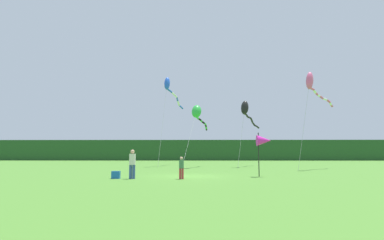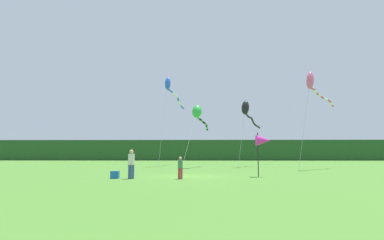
{
  "view_description": "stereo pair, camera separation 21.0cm",
  "coord_description": "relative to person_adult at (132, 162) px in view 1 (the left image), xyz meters",
  "views": [
    {
      "loc": [
        0.45,
        -20.53,
        1.48
      ],
      "look_at": [
        0.0,
        6.0,
        4.25
      ],
      "focal_mm": 29.64,
      "sensor_mm": 36.0,
      "label": 1
    },
    {
      "loc": [
        0.66,
        -20.53,
        1.48
      ],
      "look_at": [
        0.0,
        6.0,
        4.25
      ],
      "focal_mm": 29.64,
      "sensor_mm": 36.0,
      "label": 2
    }
  ],
  "objects": [
    {
      "name": "cooler_box",
      "position": [
        -0.98,
        0.16,
        -0.72
      ],
      "size": [
        0.47,
        0.31,
        0.43
      ],
      "primitive_type": "cube",
      "color": "#1959B2",
      "rests_on": "ground"
    },
    {
      "name": "kite_black",
      "position": [
        9.1,
        15.76,
        5.13
      ],
      "size": [
        3.72,
        7.75,
        7.17
      ],
      "color": "#B2B2B2",
      "rests_on": "ground"
    },
    {
      "name": "kite_blue",
      "position": [
        0.59,
        17.8,
        8.03
      ],
      "size": [
        2.13,
        9.87,
        10.19
      ],
      "color": "#B2B2B2",
      "rests_on": "ground"
    },
    {
      "name": "kite_green",
      "position": [
        3.79,
        13.59,
        4.59
      ],
      "size": [
        2.57,
        9.3,
        6.5
      ],
      "color": "#B2B2B2",
      "rests_on": "ground"
    },
    {
      "name": "person_child",
      "position": [
        2.86,
        -0.12,
        -0.23
      ],
      "size": [
        0.28,
        0.28,
        1.27
      ],
      "color": "#B23338",
      "rests_on": "ground"
    },
    {
      "name": "distant_treeline",
      "position": [
        3.33,
        47.09,
        1.12
      ],
      "size": [
        108.0,
        3.53,
        4.12
      ],
      "primitive_type": "cube",
      "color": "#234C23",
      "rests_on": "ground"
    },
    {
      "name": "ground_plane",
      "position": [
        3.33,
        2.09,
        -0.94
      ],
      "size": [
        120.0,
        120.0,
        0.0
      ],
      "primitive_type": "plane",
      "color": "#4C842D"
    },
    {
      "name": "person_adult",
      "position": [
        0.0,
        0.0,
        0.0
      ],
      "size": [
        0.37,
        0.37,
        1.68
      ],
      "color": "#334C8C",
      "rests_on": "ground"
    },
    {
      "name": "banner_flag_pole",
      "position": [
        8.01,
        1.84,
        1.32
      ],
      "size": [
        0.9,
        0.7,
        2.78
      ],
      "color": "black",
      "rests_on": "ground"
    },
    {
      "name": "kite_rainbow",
      "position": [
        14.44,
        10.52,
        6.86
      ],
      "size": [
        5.56,
        5.68,
        8.97
      ],
      "color": "#B2B2B2",
      "rests_on": "ground"
    }
  ]
}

